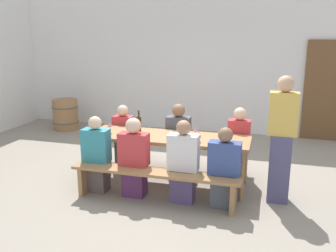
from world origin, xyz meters
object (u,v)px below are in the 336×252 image
Objects in this scene: wine_glass_3 at (199,135)px; seated_guest_far_1 at (178,140)px; wine_glass_2 at (110,125)px; seated_guest_far_0 at (124,138)px; wine_bottle_1 at (137,130)px; standing_host at (281,142)px; bench_far at (179,148)px; wine_bottle_2 at (139,124)px; seated_guest_near_2 at (183,164)px; wine_glass_1 at (195,129)px; wine_bottle_0 at (186,132)px; bench_near at (154,177)px; tasting_table at (168,141)px; wooden_door at (326,91)px; seated_guest_near_3 at (224,170)px; wine_barrel at (65,114)px; seated_guest_far_2 at (238,145)px; wine_glass_0 at (173,134)px; seated_guest_near_1 at (134,159)px; seated_guest_near_0 at (97,156)px.

seated_guest_far_1 is (-0.47, 0.70, -0.31)m from wine_glass_3.
seated_guest_far_0 is at bearing 93.20° from wine_glass_2.
standing_host is (2.01, 0.04, -0.03)m from wine_bottle_1.
wine_bottle_2 reaches higher than bench_far.
bench_far is at bearing 120.14° from wine_glass_3.
wine_glass_1 is at bearing -4.41° from seated_guest_near_2.
standing_host is at bearing 1.31° from wine_bottle_0.
bench_near is 1.52m from seated_guest_far_0.
wooden_door is at bearing 51.81° from tasting_table.
wine_barrel is at bearing 54.00° from seated_guest_near_3.
bench_near is 0.85m from wine_glass_3.
wine_glass_2 is 1.38m from seated_guest_near_2.
wine_glass_3 is (0.98, -0.26, -0.03)m from wine_bottle_2.
seated_guest_far_2 is (0.49, 0.70, -0.31)m from wine_glass_3.
seated_guest_near_1 is at bearing -152.62° from wine_glass_0.
wine_bottle_2 is 3.71m from wine_barrel.
wine_glass_0 is at bearing -80.72° from bench_far.
wine_bottle_0 is at bearing -111.13° from wine_glass_1.
seated_guest_near_1 reaches higher than wine_barrel.
seated_guest_far_0 is at bearing -142.10° from wooden_door.
wine_glass_1 is (0.89, -0.04, -0.01)m from wine_bottle_2.
seated_guest_near_2 is at bearing -51.20° from wine_glass_0.
standing_host reaches higher than wine_bottle_1.
wine_glass_3 is (0.09, -0.22, -0.02)m from wine_glass_1.
wine_glass_1 and wine_glass_2 have the same top height.
wooden_door reaches higher than wine_glass_0.
seated_guest_far_1 is at bearing -80.56° from bench_far.
wine_bottle_0 is 1.22m from wine_glass_2.
wine_bottle_1 is at bearing -63.11° from seated_guest_far_2.
bench_far is 2.03× the size of seated_guest_near_2.
standing_host is 2.36× the size of wine_barrel.
seated_guest_far_0 is at bearing 150.74° from tasting_table.
wine_glass_0 is at bearing -151.40° from wine_bottle_0.
wine_bottle_1 is 1.61m from seated_guest_far_2.
wine_bottle_1 is at bearing -14.88° from wine_glass_2.
seated_guest_far_1 reaches higher than seated_guest_near_3.
wine_bottle_0 is 0.98× the size of wine_bottle_2.
bench_near is 6.80× the size of wine_bottle_2.
seated_guest_near_0 is 1.03× the size of seated_guest_far_0.
wooden_door reaches higher than seated_guest_near_3.
wine_glass_1 is 0.15× the size of seated_guest_near_1.
bench_far is 2.14× the size of seated_guest_near_3.
wine_barrel is (-4.15, 3.02, -0.14)m from seated_guest_near_3.
seated_guest_far_1 is at bearing 87.26° from tasting_table.
bench_near is 2.15× the size of seated_guest_far_0.
seated_guest_far_1 reaches higher than seated_guest_near_0.
bench_far is 1.04m from wine_bottle_0.
seated_guest_far_1 reaches higher than wine_bottle_2.
seated_guest_far_0 is at bearing 143.98° from wine_glass_0.
wine_bottle_1 reaches higher than wine_glass_2.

